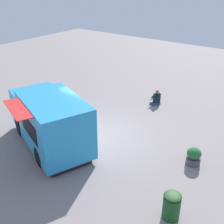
{
  "coord_description": "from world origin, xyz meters",
  "views": [
    {
      "loc": [
        -7.16,
        8.74,
        6.78
      ],
      "look_at": [
        -0.57,
        -0.1,
        1.29
      ],
      "focal_mm": 44.76,
      "sensor_mm": 36.0,
      "label": 1
    }
  ],
  "objects_px": {
    "person_customer": "(156,99)",
    "trash_bin": "(172,206)",
    "planter_flowering_far": "(194,156)",
    "food_truck": "(50,121)",
    "planter_flowering_near": "(61,93)"
  },
  "relations": [
    {
      "from": "person_customer",
      "to": "trash_bin",
      "type": "distance_m",
      "value": 8.37
    },
    {
      "from": "person_customer",
      "to": "planter_flowering_far",
      "type": "xyz_separation_m",
      "value": [
        -3.9,
        4.12,
        0.02
      ]
    },
    {
      "from": "person_customer",
      "to": "trash_bin",
      "type": "relative_size",
      "value": 0.96
    },
    {
      "from": "planter_flowering_far",
      "to": "food_truck",
      "type": "bearing_deg",
      "value": 23.12
    },
    {
      "from": "person_customer",
      "to": "food_truck",
      "type": "bearing_deg",
      "value": 75.78
    },
    {
      "from": "planter_flowering_far",
      "to": "trash_bin",
      "type": "height_order",
      "value": "trash_bin"
    },
    {
      "from": "food_truck",
      "to": "trash_bin",
      "type": "distance_m",
      "value": 6.11
    },
    {
      "from": "food_truck",
      "to": "person_customer",
      "type": "xyz_separation_m",
      "value": [
        -1.64,
        -6.48,
        -0.81
      ]
    },
    {
      "from": "food_truck",
      "to": "planter_flowering_far",
      "type": "distance_m",
      "value": 6.07
    },
    {
      "from": "person_customer",
      "to": "planter_flowering_far",
      "type": "bearing_deg",
      "value": 133.43
    },
    {
      "from": "trash_bin",
      "to": "planter_flowering_near",
      "type": "bearing_deg",
      "value": -25.16
    },
    {
      "from": "food_truck",
      "to": "trash_bin",
      "type": "relative_size",
      "value": 5.71
    },
    {
      "from": "person_customer",
      "to": "planter_flowering_far",
      "type": "height_order",
      "value": "person_customer"
    },
    {
      "from": "person_customer",
      "to": "planter_flowering_near",
      "type": "xyz_separation_m",
      "value": [
        4.9,
        2.76,
        0.04
      ]
    },
    {
      "from": "food_truck",
      "to": "planter_flowering_far",
      "type": "height_order",
      "value": "food_truck"
    }
  ]
}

